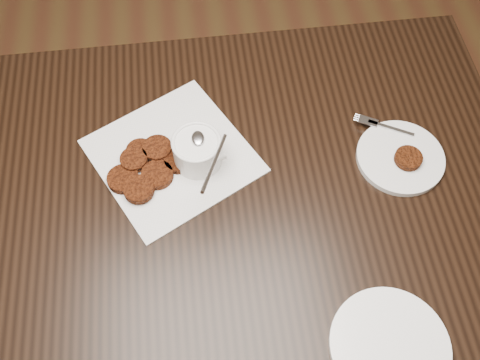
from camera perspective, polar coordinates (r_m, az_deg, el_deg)
name	(u,v)px	position (r m, az deg, el deg)	size (l,w,h in m)	color
floor	(218,352)	(1.75, -2.37, -17.61)	(4.00, 4.00, 0.00)	#53391C
table	(210,261)	(1.44, -3.17, -8.57)	(1.33, 0.86, 0.75)	black
napkin	(173,156)	(1.15, -7.12, 2.56)	(0.30, 0.30, 0.00)	silver
sauce_ramekin	(196,141)	(1.08, -4.66, 4.10)	(0.13, 0.13, 0.14)	silver
patty_cluster	(145,164)	(1.13, -9.98, 1.65)	(0.22, 0.22, 0.02)	#62270D
plate_with_patty	(401,156)	(1.17, 16.61, 2.48)	(0.18, 0.18, 0.03)	silver
plate_empty	(390,346)	(1.01, 15.49, -16.53)	(0.21, 0.21, 0.01)	white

